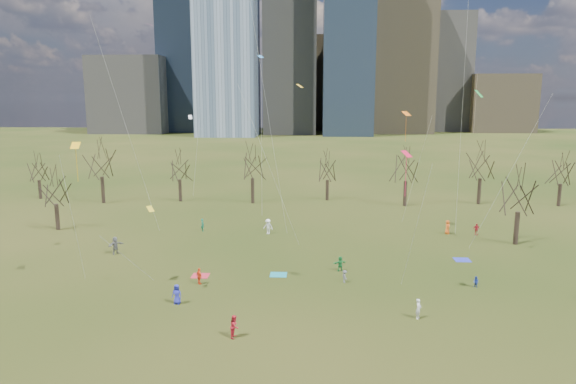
{
  "coord_description": "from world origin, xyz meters",
  "views": [
    {
      "loc": [
        2.49,
        -40.31,
        16.6
      ],
      "look_at": [
        0.0,
        12.0,
        7.0
      ],
      "focal_mm": 32.0,
      "sensor_mm": 36.0,
      "label": 1
    }
  ],
  "objects_px": {
    "blanket_navy": "(462,260)",
    "person_2": "(235,326)",
    "person_0": "(177,294)",
    "blanket_crimson": "(200,276)",
    "person_4": "(199,276)",
    "blanket_teal": "(278,275)",
    "person_1": "(418,309)"
  },
  "relations": [
    {
      "from": "person_2",
      "to": "person_4",
      "type": "xyz_separation_m",
      "value": [
        -4.77,
        10.28,
        -0.07
      ]
    },
    {
      "from": "blanket_teal",
      "to": "person_1",
      "type": "bearing_deg",
      "value": -39.47
    },
    {
      "from": "blanket_navy",
      "to": "person_2",
      "type": "relative_size",
      "value": 0.97
    },
    {
      "from": "person_4",
      "to": "person_1",
      "type": "bearing_deg",
      "value": -150.12
    },
    {
      "from": "person_1",
      "to": "person_4",
      "type": "bearing_deg",
      "value": 99.38
    },
    {
      "from": "blanket_crimson",
      "to": "person_2",
      "type": "distance_m",
      "value": 13.51
    },
    {
      "from": "blanket_teal",
      "to": "person_4",
      "type": "relative_size",
      "value": 1.06
    },
    {
      "from": "blanket_crimson",
      "to": "person_1",
      "type": "relative_size",
      "value": 1.01
    },
    {
      "from": "blanket_teal",
      "to": "person_1",
      "type": "xyz_separation_m",
      "value": [
        11.33,
        -9.33,
        0.78
      ]
    },
    {
      "from": "blanket_crimson",
      "to": "person_2",
      "type": "relative_size",
      "value": 0.97
    },
    {
      "from": "blanket_navy",
      "to": "person_4",
      "type": "relative_size",
      "value": 1.06
    },
    {
      "from": "blanket_navy",
      "to": "person_2",
      "type": "bearing_deg",
      "value": -138.58
    },
    {
      "from": "person_2",
      "to": "blanket_crimson",
      "type": "bearing_deg",
      "value": 30.79
    },
    {
      "from": "blanket_crimson",
      "to": "person_2",
      "type": "height_order",
      "value": "person_2"
    },
    {
      "from": "blanket_navy",
      "to": "blanket_crimson",
      "type": "relative_size",
      "value": 1.0
    },
    {
      "from": "blanket_navy",
      "to": "person_1",
      "type": "xyz_separation_m",
      "value": [
        -7.51,
        -14.8,
        0.78
      ]
    },
    {
      "from": "blanket_crimson",
      "to": "person_4",
      "type": "relative_size",
      "value": 1.06
    },
    {
      "from": "blanket_teal",
      "to": "blanket_crimson",
      "type": "relative_size",
      "value": 1.0
    },
    {
      "from": "person_0",
      "to": "person_4",
      "type": "height_order",
      "value": "person_0"
    },
    {
      "from": "blanket_teal",
      "to": "blanket_crimson",
      "type": "height_order",
      "value": "same"
    },
    {
      "from": "blanket_crimson",
      "to": "person_0",
      "type": "relative_size",
      "value": 0.97
    },
    {
      "from": "blanket_teal",
      "to": "person_1",
      "type": "relative_size",
      "value": 1.01
    },
    {
      "from": "blanket_crimson",
      "to": "person_4",
      "type": "height_order",
      "value": "person_4"
    },
    {
      "from": "person_4",
      "to": "person_0",
      "type": "bearing_deg",
      "value": 128.9
    },
    {
      "from": "person_0",
      "to": "person_2",
      "type": "height_order",
      "value": "person_0"
    },
    {
      "from": "blanket_navy",
      "to": "blanket_crimson",
      "type": "xyz_separation_m",
      "value": [
        -26.22,
        -6.12,
        0.0
      ]
    },
    {
      "from": "person_0",
      "to": "person_1",
      "type": "xyz_separation_m",
      "value": [
        19.16,
        -1.94,
        -0.04
      ]
    },
    {
      "from": "person_4",
      "to": "person_2",
      "type": "bearing_deg",
      "value": 164.31
    },
    {
      "from": "blanket_navy",
      "to": "blanket_crimson",
      "type": "height_order",
      "value": "same"
    },
    {
      "from": "person_2",
      "to": "person_4",
      "type": "distance_m",
      "value": 11.33
    },
    {
      "from": "blanket_teal",
      "to": "blanket_crimson",
      "type": "distance_m",
      "value": 7.41
    },
    {
      "from": "blanket_navy",
      "to": "person_4",
      "type": "xyz_separation_m",
      "value": [
        -25.83,
        -8.3,
        0.74
      ]
    }
  ]
}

